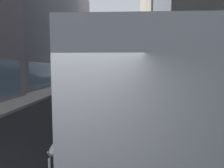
% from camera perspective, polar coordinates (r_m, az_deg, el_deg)
% --- Properties ---
extents(ground_plane, '(120.00, 120.00, 0.00)m').
position_cam_1_polar(ground_plane, '(36.52, 0.91, 1.38)').
color(ground_plane, black).
extents(sidewalk_left, '(2.40, 110.00, 0.15)m').
position_cam_1_polar(sidewalk_left, '(37.09, -7.93, 1.50)').
color(sidewalk_left, '#9E9991').
rests_on(sidewalk_left, ground).
extents(sidewalk_right, '(2.40, 110.00, 0.15)m').
position_cam_1_polar(sidewalk_right, '(36.82, 9.81, 1.45)').
color(sidewalk_right, '#ADA89E').
rests_on(sidewalk_right, ground).
extents(building_left_far, '(8.20, 18.38, 20.91)m').
position_cam_1_polar(building_left_far, '(48.92, -13.30, 14.44)').
color(building_left_far, slate).
rests_on(building_left_far, ground).
extents(building_right_far, '(8.20, 23.11, 39.94)m').
position_cam_1_polar(building_right_far, '(59.03, 14.01, 22.25)').
color(building_right_far, '#A0937F').
rests_on(building_right_far, ground).
extents(transit_bus, '(2.78, 11.53, 3.05)m').
position_cam_1_polar(transit_bus, '(8.42, 4.39, 1.44)').
color(transit_bus, '#999EA3').
rests_on(transit_bus, ground).
extents(car_blue_hatchback, '(1.71, 4.33, 1.62)m').
position_cam_1_polar(car_blue_hatchback, '(21.33, -7.67, 0.97)').
color(car_blue_hatchback, '#4C6BB7').
rests_on(car_blue_hatchback, ground).
extents(car_yellow_taxi, '(1.82, 4.26, 1.62)m').
position_cam_1_polar(car_yellow_taxi, '(24.89, 6.70, 1.55)').
color(car_yellow_taxi, yellow).
rests_on(car_yellow_taxi, ground).
extents(car_grey_wagon, '(1.90, 4.56, 1.62)m').
position_cam_1_polar(car_grey_wagon, '(31.77, 5.76, 2.30)').
color(car_grey_wagon, slate).
rests_on(car_grey_wagon, ground).
extents(car_white_van, '(1.77, 4.40, 1.62)m').
position_cam_1_polar(car_white_van, '(45.32, -0.34, 3.12)').
color(car_white_van, silver).
rests_on(car_white_van, ground).
extents(car_silver_sedan, '(1.75, 4.26, 1.62)m').
position_cam_1_polar(car_silver_sedan, '(26.95, -2.15, 1.84)').
color(car_silver_sedan, '#B7BABF').
rests_on(car_silver_sedan, ground).
extents(dalmatian_dog, '(0.22, 0.96, 0.72)m').
position_cam_1_polar(dalmatian_dog, '(4.62, -16.24, -17.93)').
color(dalmatian_dog, white).
rests_on(dalmatian_dog, ground).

